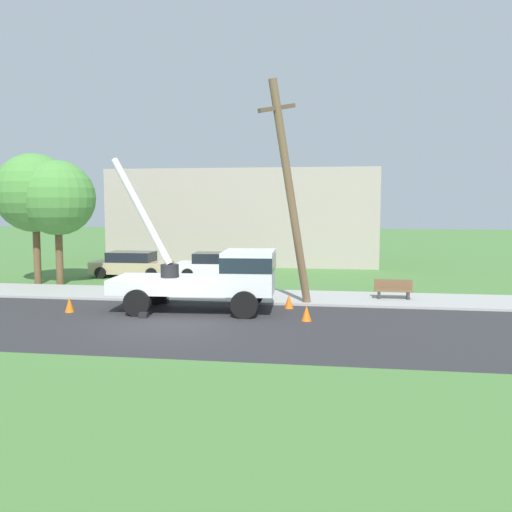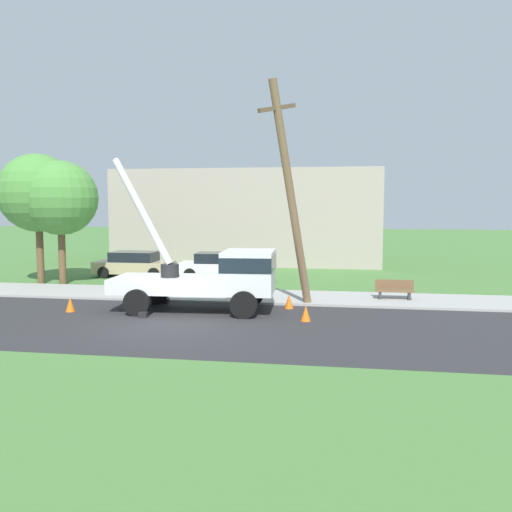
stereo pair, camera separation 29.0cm
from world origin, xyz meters
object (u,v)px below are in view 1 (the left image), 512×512
at_px(utility_truck, 215,275).
at_px(roadside_tree_far, 57,198).
at_px(leaning_utility_pole, 290,193).
at_px(traffic_cone_ahead, 306,313).
at_px(traffic_cone_behind, 70,305).
at_px(park_bench, 393,290).
at_px(traffic_cone_curbside, 289,301).
at_px(parked_sedan_white, 217,266).
at_px(roadside_tree_near, 35,193).
at_px(parked_sedan_tan, 132,264).

height_order(utility_truck, roadside_tree_far, roadside_tree_far).
height_order(leaning_utility_pole, traffic_cone_ahead, leaning_utility_pole).
distance_m(utility_truck, leaning_utility_pole, 4.34).
distance_m(traffic_cone_ahead, traffic_cone_behind, 9.05).
height_order(leaning_utility_pole, roadside_tree_far, leaning_utility_pole).
distance_m(traffic_cone_behind, park_bench, 13.20).
height_order(leaning_utility_pole, park_bench, leaning_utility_pole).
xyz_separation_m(traffic_cone_curbside, parked_sedan_white, (-4.72, 8.05, 0.43)).
relative_size(traffic_cone_behind, roadside_tree_near, 0.08).
distance_m(traffic_cone_curbside, roadside_tree_near, 14.77).
relative_size(utility_truck, park_bench, 4.30).
bearing_deg(traffic_cone_behind, traffic_cone_curbside, 13.55).
xyz_separation_m(leaning_utility_pole, roadside_tree_near, (-13.35, 4.35, 0.09)).
xyz_separation_m(parked_sedan_tan, roadside_tree_far, (-2.49, -3.41, 3.68)).
xyz_separation_m(traffic_cone_behind, roadside_tree_far, (-3.86, 6.49, 4.11)).
relative_size(parked_sedan_tan, park_bench, 2.76).
relative_size(traffic_cone_behind, traffic_cone_curbside, 1.00).
distance_m(park_bench, roadside_tree_far, 16.94).
bearing_deg(traffic_cone_behind, traffic_cone_ahead, -1.41).
relative_size(traffic_cone_ahead, traffic_cone_behind, 1.00).
height_order(utility_truck, leaning_utility_pole, leaning_utility_pole).
bearing_deg(traffic_cone_behind, leaning_utility_pole, 15.11).
height_order(parked_sedan_white, roadside_tree_far, roadside_tree_far).
xyz_separation_m(traffic_cone_curbside, roadside_tree_far, (-12.09, 4.51, 4.11)).
xyz_separation_m(park_bench, roadside_tree_far, (-16.34, 2.16, 3.93)).
relative_size(traffic_cone_ahead, parked_sedan_white, 0.12).
bearing_deg(roadside_tree_far, traffic_cone_ahead, -27.48).
xyz_separation_m(traffic_cone_ahead, parked_sedan_tan, (-10.41, 10.12, 0.43)).
bearing_deg(leaning_utility_pole, roadside_tree_near, 161.94).
height_order(leaning_utility_pole, parked_sedan_tan, leaning_utility_pole).
bearing_deg(parked_sedan_white, leaning_utility_pole, -58.87).
height_order(utility_truck, park_bench, utility_truck).
bearing_deg(leaning_utility_pole, parked_sedan_tan, 141.34).
bearing_deg(traffic_cone_ahead, parked_sedan_tan, 135.82).
relative_size(parked_sedan_tan, roadside_tree_near, 0.66).
bearing_deg(utility_truck, roadside_tree_far, 149.65).
height_order(parked_sedan_tan, park_bench, parked_sedan_tan).
xyz_separation_m(utility_truck, parked_sedan_tan, (-6.85, 8.88, -0.70)).
bearing_deg(parked_sedan_white, traffic_cone_ahead, -61.63).
bearing_deg(utility_truck, parked_sedan_white, 102.36).
relative_size(leaning_utility_pole, roadside_tree_far, 1.41).
distance_m(parked_sedan_white, park_bench, 10.63).
relative_size(leaning_utility_pole, roadside_tree_near, 1.33).
height_order(traffic_cone_ahead, traffic_cone_curbside, same).
relative_size(traffic_cone_behind, parked_sedan_white, 0.12).
bearing_deg(parked_sedan_tan, traffic_cone_curbside, -39.53).
xyz_separation_m(traffic_cone_curbside, park_bench, (4.25, 2.35, 0.18)).
distance_m(traffic_cone_ahead, parked_sedan_white, 11.67).
relative_size(traffic_cone_behind, parked_sedan_tan, 0.13).
distance_m(utility_truck, traffic_cone_ahead, 3.94).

